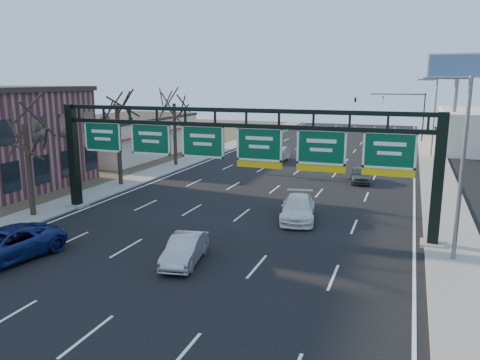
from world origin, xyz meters
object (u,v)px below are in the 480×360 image
at_px(car_white_wagon, 298,208).
at_px(car_silver_sedan, 185,249).
at_px(car_blue_suv, 5,245).
at_px(sign_gantry, 233,151).

bearing_deg(car_white_wagon, car_silver_sedan, -121.80).
xyz_separation_m(car_blue_suv, car_silver_sedan, (8.44, 2.89, -0.14)).
bearing_deg(car_white_wagon, sign_gantry, -157.33).
bearing_deg(sign_gantry, car_blue_suv, -131.21).
relative_size(sign_gantry, car_silver_sedan, 5.99).
bearing_deg(car_blue_suv, car_silver_sedan, 29.67).
height_order(sign_gantry, car_blue_suv, sign_gantry).
bearing_deg(car_blue_suv, sign_gantry, 59.56).
distance_m(sign_gantry, car_white_wagon, 5.76).
bearing_deg(car_silver_sedan, car_white_wagon, 58.76).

